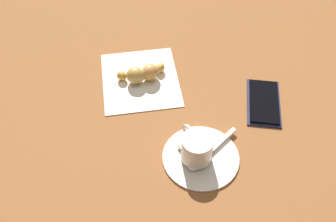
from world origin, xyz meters
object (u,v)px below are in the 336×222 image
object	(u,v)px
teaspoon	(205,155)
napkin	(140,79)
sugar_packet	(192,141)
saucer	(201,157)
cell_phone	(264,102)
espresso_cup	(199,147)
croissant	(143,74)

from	to	relation	value
teaspoon	napkin	size ratio (longest dim) A/B	0.67
teaspoon	napkin	xyz separation A→B (m)	(-0.25, -0.05, -0.01)
teaspoon	sugar_packet	distance (m)	0.04
saucer	cell_phone	distance (m)	0.20
espresso_cup	teaspoon	world-z (taller)	espresso_cup
espresso_cup	napkin	bearing A→B (deg)	-171.67
sugar_packet	teaspoon	bearing A→B (deg)	90.99
saucer	espresso_cup	size ratio (longest dim) A/B	1.73
espresso_cup	croissant	world-z (taller)	espresso_cup
napkin	cell_phone	size ratio (longest dim) A/B	1.29
croissant	napkin	bearing A→B (deg)	-129.60
saucer	espresso_cup	world-z (taller)	espresso_cup
saucer	napkin	size ratio (longest dim) A/B	0.77
saucer	espresso_cup	distance (m)	0.03
cell_phone	napkin	bearing A→B (deg)	-126.14
teaspoon	espresso_cup	bearing A→B (deg)	-119.84
saucer	sugar_packet	size ratio (longest dim) A/B	2.43
teaspoon	napkin	world-z (taller)	teaspoon
sugar_packet	saucer	bearing A→B (deg)	81.96
teaspoon	sugar_packet	bearing A→B (deg)	-166.53
teaspoon	cell_phone	xyz separation A→B (m)	(-0.08, 0.18, -0.01)
saucer	sugar_packet	xyz separation A→B (m)	(-0.04, -0.00, 0.01)
espresso_cup	sugar_packet	size ratio (longest dim) A/B	1.40
cell_phone	sugar_packet	bearing A→B (deg)	-76.93
sugar_packet	napkin	bearing A→B (deg)	-92.04
sugar_packet	espresso_cup	bearing A→B (deg)	72.01
napkin	espresso_cup	bearing A→B (deg)	8.33
napkin	sugar_packet	bearing A→B (deg)	10.43
espresso_cup	napkin	world-z (taller)	espresso_cup
teaspoon	croissant	xyz separation A→B (m)	(-0.24, -0.04, 0.01)
saucer	teaspoon	size ratio (longest dim) A/B	1.15
espresso_cup	cell_phone	world-z (taller)	espresso_cup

